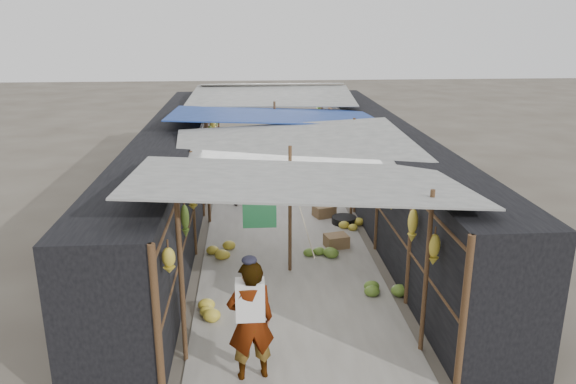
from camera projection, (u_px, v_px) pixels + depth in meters
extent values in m
plane|color=#6B6356|center=(305.00, 355.00, 8.57)|extent=(80.00, 80.00, 0.00)
cube|color=#9E998E|center=(280.00, 213.00, 14.76)|extent=(3.60, 16.00, 0.02)
cube|color=black|center=(174.00, 174.00, 14.24)|extent=(1.40, 15.00, 2.30)
cube|color=black|center=(383.00, 170.00, 14.61)|extent=(1.40, 15.00, 2.30)
cube|color=olive|center=(336.00, 241.00, 12.55)|extent=(0.57, 0.50, 0.30)
cube|color=olive|center=(324.00, 211.00, 14.49)|extent=(0.62, 0.56, 0.31)
cube|color=olive|center=(254.00, 187.00, 16.67)|extent=(0.48, 0.42, 0.27)
cylinder|color=black|center=(344.00, 220.00, 14.01)|extent=(0.61, 0.61, 0.18)
imported|color=white|center=(251.00, 321.00, 7.77)|extent=(0.73, 0.55, 1.81)
imported|color=#1D4F94|center=(247.00, 176.00, 15.26)|extent=(0.93, 0.82, 1.62)
imported|color=#44403B|center=(318.00, 158.00, 18.60)|extent=(0.65, 0.74, 0.99)
cylinder|color=brown|center=(181.00, 281.00, 8.06)|extent=(0.07, 0.07, 2.60)
cylinder|color=brown|center=(426.00, 273.00, 8.31)|extent=(0.07, 0.07, 2.60)
cylinder|color=brown|center=(290.00, 210.00, 11.05)|extent=(0.07, 0.07, 2.60)
cylinder|color=brown|center=(208.00, 172.00, 13.78)|extent=(0.07, 0.07, 2.60)
cylinder|color=brown|center=(352.00, 170.00, 14.03)|extent=(0.07, 0.07, 2.60)
cylinder|color=brown|center=(275.00, 145.00, 16.76)|extent=(0.07, 0.07, 2.60)
cylinder|color=brown|center=(219.00, 127.00, 19.49)|extent=(0.07, 0.07, 2.60)
cylinder|color=brown|center=(321.00, 126.00, 19.75)|extent=(0.07, 0.07, 2.60)
cube|color=#9F9F9A|center=(300.00, 180.00, 8.79)|extent=(5.21, 3.19, 0.52)
cube|color=#9F9F9A|center=(295.00, 145.00, 11.89)|extent=(5.23, 3.73, 0.50)
cube|color=#203C95|center=(273.00, 115.00, 14.99)|extent=(5.40, 3.60, 0.41)
cube|color=#9F9F9A|center=(272.00, 95.00, 18.11)|extent=(5.37, 3.66, 0.27)
cube|color=#9F9F9A|center=(271.00, 84.00, 20.37)|extent=(5.00, 1.99, 0.24)
cylinder|color=brown|center=(200.00, 138.00, 14.02)|extent=(0.06, 15.00, 0.06)
cylinder|color=brown|center=(358.00, 136.00, 14.30)|extent=(0.06, 15.00, 0.06)
cylinder|color=gray|center=(279.00, 137.00, 14.16)|extent=(0.02, 15.00, 0.02)
cube|color=#AF2C1B|center=(320.00, 161.00, 13.00)|extent=(0.50, 0.03, 0.60)
cube|color=#192BA8|center=(300.00, 158.00, 13.40)|extent=(0.55, 0.03, 0.65)
cube|color=white|center=(289.00, 126.00, 17.09)|extent=(0.60, 0.03, 0.55)
cube|color=#277743|center=(259.00, 209.00, 9.89)|extent=(0.60, 0.03, 0.70)
ellipsoid|color=gold|center=(169.00, 261.00, 7.42)|extent=(0.18, 0.15, 0.37)
ellipsoid|color=#587C28|center=(185.00, 221.00, 9.41)|extent=(0.14, 0.12, 0.59)
ellipsoid|color=gold|center=(193.00, 201.00, 10.77)|extent=(0.19, 0.17, 0.37)
ellipsoid|color=#587C28|center=(199.00, 180.00, 12.33)|extent=(0.17, 0.14, 0.55)
ellipsoid|color=#587C28|center=(204.00, 149.00, 13.74)|extent=(0.19, 0.16, 0.37)
ellipsoid|color=#587C28|center=(208.00, 146.00, 15.07)|extent=(0.17, 0.15, 0.54)
ellipsoid|color=#587C28|center=(210.00, 135.00, 16.23)|extent=(0.18, 0.15, 0.56)
ellipsoid|color=gold|center=(213.00, 127.00, 17.42)|extent=(0.20, 0.17, 0.49)
ellipsoid|color=#587C28|center=(216.00, 119.00, 19.29)|extent=(0.15, 0.13, 0.54)
ellipsoid|color=#587C28|center=(217.00, 110.00, 20.23)|extent=(0.18, 0.15, 0.39)
ellipsoid|color=gold|center=(434.00, 250.00, 8.19)|extent=(0.18, 0.15, 0.49)
ellipsoid|color=gold|center=(413.00, 226.00, 9.23)|extent=(0.17, 0.14, 0.59)
ellipsoid|color=gold|center=(392.00, 198.00, 10.54)|extent=(0.15, 0.12, 0.46)
ellipsoid|color=#587C28|center=(375.00, 180.00, 11.88)|extent=(0.20, 0.17, 0.45)
ellipsoid|color=#587C28|center=(361.00, 159.00, 13.31)|extent=(0.17, 0.14, 0.44)
ellipsoid|color=#587C28|center=(346.00, 143.00, 15.29)|extent=(0.17, 0.14, 0.55)
ellipsoid|color=gold|center=(338.00, 131.00, 16.67)|extent=(0.15, 0.13, 0.59)
ellipsoid|color=#587C28|center=(332.00, 128.00, 17.88)|extent=(0.14, 0.12, 0.60)
ellipsoid|color=#587C28|center=(325.00, 117.00, 19.46)|extent=(0.17, 0.14, 0.39)
ellipsoid|color=#587C28|center=(319.00, 108.00, 20.97)|extent=(0.17, 0.14, 0.36)
ellipsoid|color=gold|center=(261.00, 202.00, 15.23)|extent=(0.57, 0.48, 0.28)
ellipsoid|color=#587C28|center=(308.00, 165.00, 19.04)|extent=(0.64, 0.54, 0.32)
ellipsoid|color=gold|center=(219.00, 248.00, 12.16)|extent=(0.62, 0.52, 0.31)
ellipsoid|color=gold|center=(324.00, 190.00, 16.23)|extent=(0.66, 0.57, 0.33)
ellipsoid|color=#587C28|center=(320.00, 248.00, 12.19)|extent=(0.60, 0.51, 0.30)
ellipsoid|color=#587C28|center=(385.00, 286.00, 10.44)|extent=(0.58, 0.50, 0.29)
ellipsoid|color=gold|center=(199.00, 310.00, 9.66)|extent=(0.47, 0.40, 0.23)
ellipsoid|color=#587C28|center=(222.00, 172.00, 18.37)|extent=(0.49, 0.42, 0.25)
ellipsoid|color=gold|center=(351.00, 223.00, 13.78)|extent=(0.48, 0.41, 0.24)
ellipsoid|color=gold|center=(233.00, 192.00, 16.19)|extent=(0.49, 0.42, 0.24)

